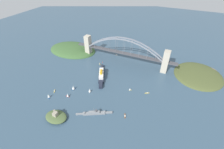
{
  "coord_description": "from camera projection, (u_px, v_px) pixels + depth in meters",
  "views": [
    {
      "loc": [
        -134.79,
        379.42,
        250.96
      ],
      "look_at": [
        0.0,
        79.94,
        8.0
      ],
      "focal_mm": 25.65,
      "sensor_mm": 36.0,
      "label": 1
    }
  ],
  "objects": [
    {
      "name": "headland_east_shore",
      "position": [
        74.0,
        50.0,
        533.16
      ],
      "size": [
        159.84,
        111.14,
        27.37
      ],
      "color": "#3D6033",
      "rests_on": "ground"
    },
    {
      "name": "harbor_arch_bridge",
      "position": [
        124.0,
        52.0,
        452.6
      ],
      "size": [
        296.41,
        18.17,
        74.97
      ],
      "color": "#BCB29E",
      "rests_on": "ground"
    },
    {
      "name": "naval_cruiser",
      "position": [
        94.0,
        113.0,
        315.03
      ],
      "size": [
        65.29,
        37.1,
        16.56
      ],
      "color": "gray",
      "rests_on": "ground"
    },
    {
      "name": "small_boat_7",
      "position": [
        73.0,
        87.0,
        371.67
      ],
      "size": [
        7.77,
        10.79,
        12.5
      ],
      "color": "#234C8C",
      "rests_on": "ground"
    },
    {
      "name": "small_boat_1",
      "position": [
        90.0,
        90.0,
        364.83
      ],
      "size": [
        6.75,
        9.63,
        10.37
      ],
      "color": "silver",
      "rests_on": "ground"
    },
    {
      "name": "small_boat_3",
      "position": [
        54.0,
        91.0,
        369.44
      ],
      "size": [
        6.64,
        10.09,
        2.13
      ],
      "color": "gold",
      "rests_on": "ground"
    },
    {
      "name": "small_boat_6",
      "position": [
        68.0,
        95.0,
        352.63
      ],
      "size": [
        9.34,
        5.62,
        9.74
      ],
      "color": "#B2231E",
      "rests_on": "ground"
    },
    {
      "name": "headland_west_shore",
      "position": [
        199.0,
        75.0,
        419.79
      ],
      "size": [
        121.17,
        129.42,
        17.06
      ],
      "color": "#4C562D",
      "rests_on": "ground"
    },
    {
      "name": "small_boat_8",
      "position": [
        130.0,
        89.0,
        370.59
      ],
      "size": [
        6.4,
        5.1,
        6.6
      ],
      "color": "gold",
      "rests_on": "ground"
    },
    {
      "name": "small_boat_0",
      "position": [
        49.0,
        96.0,
        350.62
      ],
      "size": [
        8.81,
        8.43,
        10.77
      ],
      "color": "#234C8C",
      "rests_on": "ground"
    },
    {
      "name": "ground_plane",
      "position": [
        123.0,
        62.0,
        471.88
      ],
      "size": [
        1400.0,
        1400.0,
        0.0
      ],
      "primitive_type": "plane",
      "color": "#385166"
    },
    {
      "name": "small_boat_2",
      "position": [
        125.0,
        116.0,
        311.73
      ],
      "size": [
        5.96,
        11.77,
        1.89
      ],
      "color": "brown",
      "rests_on": "ground"
    },
    {
      "name": "small_boat_5",
      "position": [
        147.0,
        93.0,
        363.75
      ],
      "size": [
        9.98,
        6.81,
        2.13
      ],
      "color": "gold",
      "rests_on": "ground"
    },
    {
      "name": "fort_island_mid_harbor",
      "position": [
        56.0,
        117.0,
        305.57
      ],
      "size": [
        43.48,
        31.79,
        16.8
      ],
      "color": "#4C6038",
      "rests_on": "ground"
    },
    {
      "name": "channel_marker_buoy",
      "position": [
        103.0,
        62.0,
        469.33
      ],
      "size": [
        2.2,
        2.2,
        2.75
      ],
      "color": "red",
      "rests_on": "ground"
    },
    {
      "name": "small_boat_4",
      "position": [
        100.0,
        64.0,
        462.1
      ],
      "size": [
        6.81,
        8.92,
        2.56
      ],
      "color": "gold",
      "rests_on": "ground"
    },
    {
      "name": "ocean_liner",
      "position": [
        101.0,
        75.0,
        410.41
      ],
      "size": [
        47.15,
        89.8,
        20.09
      ],
      "color": "#1E2333",
      "rests_on": "ground"
    },
    {
      "name": "seaplane_taxiing_near_bridge",
      "position": [
        116.0,
        55.0,
        501.68
      ],
      "size": [
        9.8,
        7.43,
        4.69
      ],
      "color": "#B7B7B2",
      "rests_on": "ground"
    }
  ]
}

